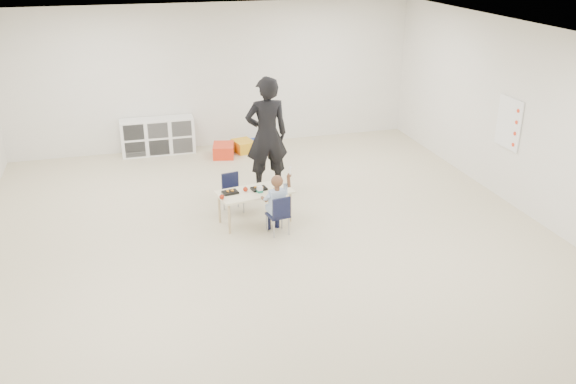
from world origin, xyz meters
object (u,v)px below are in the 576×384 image
object	(u,v)px
child	(278,203)
cubby_shelf	(158,136)
adult	(267,135)
chair_near	(278,214)
table	(255,206)

from	to	relation	value
child	cubby_shelf	size ratio (longest dim) A/B	0.67
cubby_shelf	adult	distance (m)	2.93
child	cubby_shelf	bearing A→B (deg)	98.86
child	cubby_shelf	distance (m)	4.22
chair_near	adult	size ratio (longest dim) A/B	0.31
chair_near	cubby_shelf	world-z (taller)	cubby_shelf
chair_near	child	xyz separation A→B (m)	(0.00, 0.00, 0.17)
cubby_shelf	chair_near	bearing A→B (deg)	-71.10
table	adult	bearing A→B (deg)	57.77
table	chair_near	bearing A→B (deg)	-73.00
table	child	distance (m)	0.56
table	child	bearing A→B (deg)	-73.00
cubby_shelf	adult	xyz separation A→B (m)	(1.61, -2.37, 0.61)
chair_near	child	world-z (taller)	child
table	child	xyz separation A→B (m)	(0.23, -0.46, 0.22)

